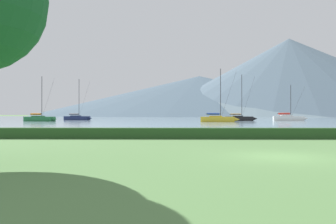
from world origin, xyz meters
TOP-DOWN VIEW (x-y plane):
  - ground_plane at (0.00, 0.00)m, footprint 1000.00×1000.00m
  - harbor_water at (0.00, 137.00)m, footprint 320.00×246.00m
  - hedge_line at (0.00, 11.00)m, footprint 80.00×1.20m
  - sailboat_slip_0 at (5.53, 64.12)m, footprint 9.06×3.96m
  - sailboat_slip_1 at (26.91, 79.68)m, footprint 9.37×3.92m
  - sailboat_slip_2 at (-33.76, 87.20)m, footprint 8.76×3.79m
  - sailboat_slip_3 at (-38.43, 70.32)m, footprint 8.84×4.11m
  - sailboat_slip_5 at (13.26, 78.39)m, footprint 8.65×3.92m
  - distant_hill_west_ridge at (100.47, 299.11)m, footprint 262.73×262.73m
  - distant_hill_east_ridge at (21.82, 342.59)m, footprint 334.24×334.24m
  - distant_hill_far_shoulder at (73.80, 337.97)m, footprint 337.79×337.79m

SIDE VIEW (x-z plane):
  - ground_plane at x=0.00m, z-range 0.00..0.00m
  - harbor_water at x=0.00m, z-range 0.00..0.00m
  - hedge_line at x=0.00m, z-range 0.00..0.81m
  - sailboat_slip_5 at x=13.26m, z-range -5.58..7.03m
  - sailboat_slip_3 at x=-38.43m, z-range -4.93..6.38m
  - sailboat_slip_2 at x=-33.76m, z-range -5.45..6.91m
  - sailboat_slip_0 at x=5.53m, z-range -5.42..6.91m
  - sailboat_slip_1 at x=26.91m, z-range -4.17..5.67m
  - distant_hill_east_ridge at x=21.82m, z-range 0.00..41.28m
  - distant_hill_far_shoulder at x=73.80m, z-range 0.00..44.99m
  - distant_hill_west_ridge at x=100.47m, z-range 0.00..70.75m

